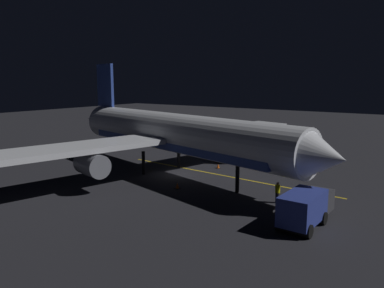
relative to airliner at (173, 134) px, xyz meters
name	(u,v)px	position (x,y,z in m)	size (l,w,h in m)	color
ground_plane	(176,176)	(0.14, 0.60, -4.38)	(180.00, 180.00, 0.20)	black
apron_guide_stripe	(222,175)	(-2.47, 4.60, -4.27)	(0.24, 25.60, 0.01)	gold
airliner	(173,134)	(0.00, 0.00, 0.00)	(37.02, 37.85, 11.92)	white
baggage_truck	(306,208)	(6.21, 16.37, -3.04)	(5.97, 2.42, 2.41)	navy
catering_truck	(240,152)	(-9.37, 3.12, -3.07)	(5.25, 5.97, 2.31)	gold
ground_crew_worker	(277,192)	(2.76, 12.91, -3.39)	(0.40, 0.40, 1.74)	black
traffic_cone_near_left	(177,186)	(4.17, 3.76, -4.03)	(0.50, 0.50, 0.55)	#EA590F
traffic_cone_near_right	(218,166)	(-5.00, 2.62, -4.03)	(0.50, 0.50, 0.55)	#EA590F
traffic_cone_under_wing	(305,174)	(-6.99, 11.92, -4.03)	(0.50, 0.50, 0.55)	#EA590F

